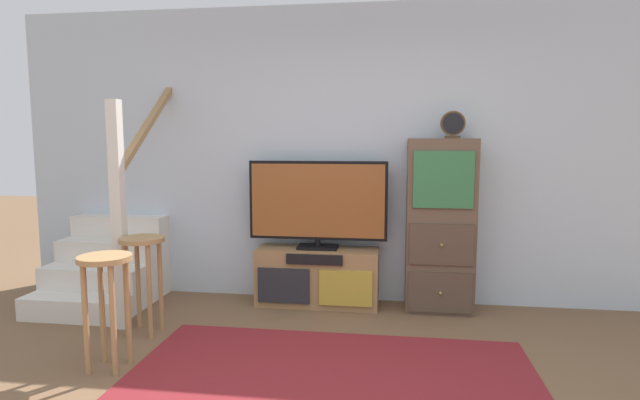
# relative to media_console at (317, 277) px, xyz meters

# --- Properties ---
(back_wall) EXTENTS (6.40, 0.12, 2.70)m
(back_wall) POSITION_rel_media_console_xyz_m (0.30, 0.27, 1.09)
(back_wall) COLOR silver
(back_wall) RESTS_ON ground_plane
(area_rug) EXTENTS (2.60, 1.80, 0.01)m
(area_rug) POSITION_rel_media_console_xyz_m (0.30, -1.59, -0.25)
(area_rug) COLOR maroon
(area_rug) RESTS_ON ground_plane
(media_console) EXTENTS (1.10, 0.38, 0.52)m
(media_console) POSITION_rel_media_console_xyz_m (0.00, 0.00, 0.00)
(media_console) COLOR #997047
(media_console) RESTS_ON ground_plane
(television) EXTENTS (1.25, 0.22, 0.79)m
(television) POSITION_rel_media_console_xyz_m (-0.00, 0.02, 0.68)
(television) COLOR black
(television) RESTS_ON media_console
(side_cabinet) EXTENTS (0.58, 0.38, 1.50)m
(side_cabinet) POSITION_rel_media_console_xyz_m (1.08, 0.01, 0.49)
(side_cabinet) COLOR brown
(side_cabinet) RESTS_ON ground_plane
(desk_clock) EXTENTS (0.21, 0.08, 0.23)m
(desk_clock) POSITION_rel_media_console_xyz_m (1.16, -0.00, 1.36)
(desk_clock) COLOR #4C3823
(desk_clock) RESTS_ON side_cabinet
(staircase) EXTENTS (1.00, 1.36, 2.20)m
(staircase) POSITION_rel_media_console_xyz_m (-1.94, 0.01, 0.11)
(staircase) COLOR silver
(staircase) RESTS_ON ground_plane
(bar_stool_near) EXTENTS (0.34, 0.34, 0.76)m
(bar_stool_near) POSITION_rel_media_console_xyz_m (-1.16, -1.49, 0.30)
(bar_stool_near) COLOR #A37A4C
(bar_stool_near) RESTS_ON ground_plane
(bar_stool_far) EXTENTS (0.34, 0.34, 0.76)m
(bar_stool_far) POSITION_rel_media_console_xyz_m (-1.22, -0.87, 0.30)
(bar_stool_far) COLOR #A37A4C
(bar_stool_far) RESTS_ON ground_plane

